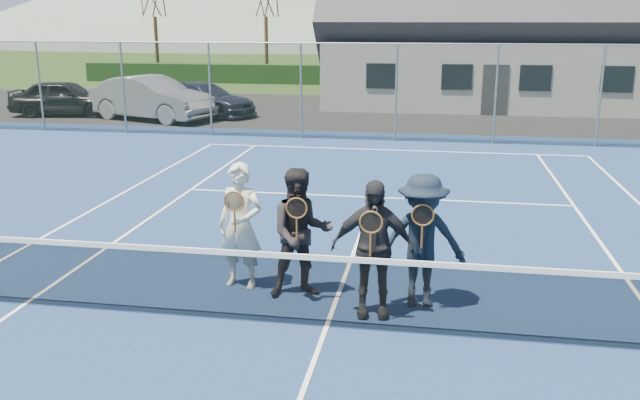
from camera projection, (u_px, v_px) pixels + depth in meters
The scene contains 15 objects.
ground at pixel (405, 114), 27.49m from camera, with size 220.00×220.00×0.00m, color #264117.
court_surface at pixel (327, 328), 8.45m from camera, with size 30.00×30.00×0.02m, color navy.
tarmac_carpark at pixel (308, 111), 28.13m from camera, with size 40.00×12.00×0.01m, color black.
hedge_row at pixel (415, 76), 38.77m from camera, with size 40.00×1.20×1.10m, color black.
car_a at pixel (65, 98), 26.68m from camera, with size 1.68×4.17×1.42m, color black.
car_b at pixel (151, 98), 25.53m from camera, with size 1.74×5.00×1.65m, color gray.
car_c at pixel (203, 99), 26.70m from camera, with size 1.82×4.47×1.30m, color black.
court_markings at pixel (327, 327), 8.44m from camera, with size 11.03×23.83×0.01m.
tennis_net at pixel (327, 288), 8.31m from camera, with size 11.68×0.08×1.10m.
perimeter_fence at pixel (396, 93), 20.90m from camera, with size 30.07×0.07×3.02m.
clubhouse at pixel (504, 12), 29.60m from camera, with size 15.60×8.20×7.70m.
player_a at pixel (241, 226), 9.52m from camera, with size 0.72×0.55×1.80m.
player_b at pixel (301, 233), 9.20m from camera, with size 1.05×0.93×1.80m.
player_c at pixel (372, 248), 8.58m from camera, with size 1.09×0.55×1.80m.
player_d at pixel (422, 241), 8.88m from camera, with size 1.23×0.80×1.80m.
Camera 1 is at (1.22, -7.64, 3.75)m, focal length 38.00 mm.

